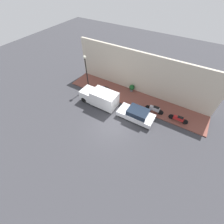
# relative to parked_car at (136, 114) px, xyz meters

# --- Properties ---
(ground_plane) EXTENTS (60.00, 60.00, 0.00)m
(ground_plane) POSITION_rel_parked_car_xyz_m (-2.35, 1.66, -0.63)
(ground_plane) COLOR #38383D
(sidewalk) EXTENTS (3.16, 17.82, 0.12)m
(sidewalk) POSITION_rel_parked_car_xyz_m (2.82, 1.66, -0.57)
(sidewalk) COLOR brown
(sidewalk) RESTS_ON ground_plane
(building_facade) EXTENTS (0.30, 17.82, 5.40)m
(building_facade) POSITION_rel_parked_car_xyz_m (4.55, 1.66, 2.07)
(building_facade) COLOR beige
(building_facade) RESTS_ON ground_plane
(parked_car) EXTENTS (1.82, 4.04, 1.32)m
(parked_car) POSITION_rel_parked_car_xyz_m (0.00, 0.00, 0.00)
(parked_car) COLOR silver
(parked_car) RESTS_ON ground_plane
(delivery_van) EXTENTS (1.84, 4.66, 1.98)m
(delivery_van) POSITION_rel_parked_car_xyz_m (-0.12, 4.85, 0.38)
(delivery_van) COLOR white
(delivery_van) RESTS_ON ground_plane
(motorcycle_blue) EXTENTS (0.30, 1.90, 0.77)m
(motorcycle_blue) POSITION_rel_parked_car_xyz_m (2.07, 5.43, -0.08)
(motorcycle_blue) COLOR navy
(motorcycle_blue) RESTS_ON sidewalk
(scooter_silver) EXTENTS (0.30, 2.16, 0.90)m
(scooter_silver) POSITION_rel_parked_car_xyz_m (1.82, -1.44, -0.02)
(scooter_silver) COLOR #B7B7BF
(scooter_silver) RESTS_ON sidewalk
(motorcycle_red) EXTENTS (0.30, 2.08, 0.77)m
(motorcycle_red) POSITION_rel_parked_car_xyz_m (1.80, -4.16, -0.08)
(motorcycle_red) COLOR #B21E1E
(motorcycle_red) RESTS_ON sidewalk
(streetlamp) EXTENTS (0.37, 0.37, 4.58)m
(streetlamp) POSITION_rel_parked_car_xyz_m (1.68, 7.95, 2.65)
(streetlamp) COLOR black
(streetlamp) RESTS_ON sidewalk
(potted_plant) EXTENTS (0.70, 0.70, 0.95)m
(potted_plant) POSITION_rel_parked_car_xyz_m (4.00, 2.51, 0.03)
(potted_plant) COLOR slate
(potted_plant) RESTS_ON sidewalk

